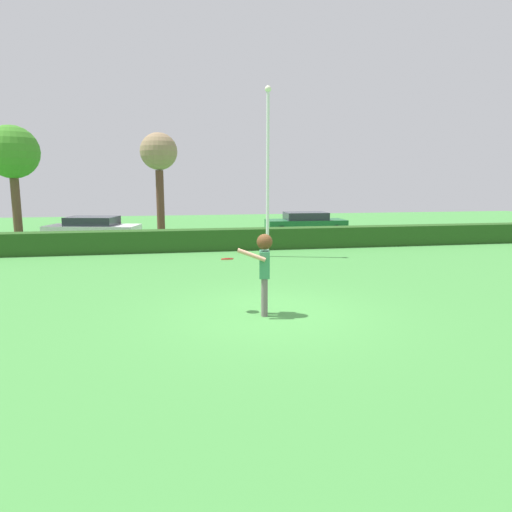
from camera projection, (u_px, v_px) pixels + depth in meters
The scene contains 9 objects.
ground_plane at pixel (271, 314), 10.21m from camera, with size 60.00×60.00×0.00m, color #448E40.
person at pixel (264, 264), 9.94m from camera, with size 0.80×0.56×1.79m.
frisbee at pixel (227, 259), 10.21m from camera, with size 0.28×0.27×0.10m.
lamppost at pixel (268, 165), 17.35m from camera, with size 0.24×0.24×6.36m.
hedge_row at pixel (222, 239), 19.57m from camera, with size 28.64×0.90×0.89m, color #254F1A.
parked_car_white at pixel (93, 229), 21.63m from camera, with size 4.48×2.62×1.25m.
parked_car_green at pixel (306, 223), 24.68m from camera, with size 4.26×1.93×1.25m.
oak_tree at pixel (12, 154), 21.42m from camera, with size 2.46×2.46×5.46m.
maple_tree at pixel (159, 155), 24.81m from camera, with size 2.00×2.00×5.47m.
Camera 1 is at (-2.14, -9.64, 2.92)m, focal length 32.32 mm.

